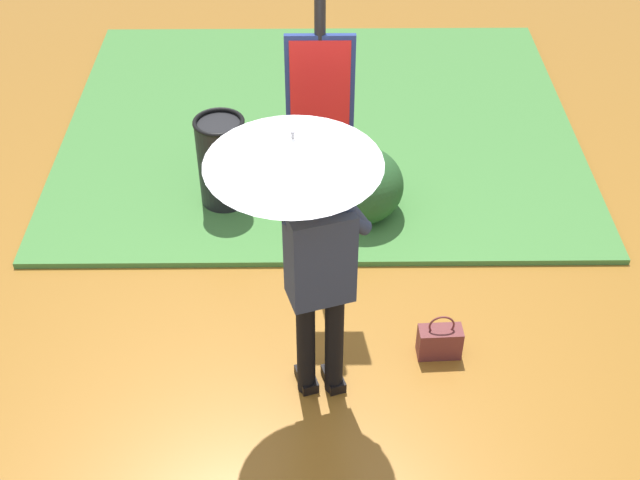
% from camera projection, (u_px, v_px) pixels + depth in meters
% --- Properties ---
extents(ground_plane, '(18.00, 18.00, 0.00)m').
position_uv_depth(ground_plane, '(302.00, 374.00, 5.66)').
color(ground_plane, '#9E6623').
extents(grass_verge, '(4.80, 4.00, 0.05)m').
position_uv_depth(grass_verge, '(320.00, 125.00, 7.99)').
color(grass_verge, '#47843D').
rests_on(grass_verge, ground_plane).
extents(person_with_umbrella, '(0.96, 0.96, 2.04)m').
position_uv_depth(person_with_umbrella, '(305.00, 206.00, 4.56)').
color(person_with_umbrella, black).
rests_on(person_with_umbrella, ground_plane).
extents(info_sign_post, '(0.44, 0.07, 2.30)m').
position_uv_depth(info_sign_post, '(320.00, 120.00, 5.43)').
color(info_sign_post, black).
rests_on(info_sign_post, ground_plane).
extents(handbag, '(0.31, 0.15, 0.37)m').
position_uv_depth(handbag, '(440.00, 341.00, 5.72)').
color(handbag, brown).
rests_on(handbag, ground_plane).
extents(trash_bin, '(0.42, 0.42, 0.83)m').
position_uv_depth(trash_bin, '(222.00, 163.00, 6.83)').
color(trash_bin, black).
rests_on(trash_bin, ground_plane).
extents(shrub_cluster, '(0.76, 0.69, 0.62)m').
position_uv_depth(shrub_cluster, '(356.00, 186.00, 6.81)').
color(shrub_cluster, '#285628').
rests_on(shrub_cluster, ground_plane).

